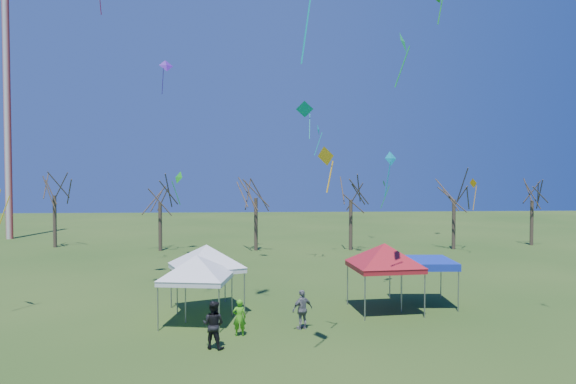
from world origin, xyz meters
name	(u,v)px	position (x,y,z in m)	size (l,w,h in m)	color
ground	(313,337)	(0.00, 0.00, 0.00)	(140.00, 140.00, 0.00)	#274B18
radio_mast	(7,118)	(-28.00, 34.00, 12.50)	(0.70, 0.70, 25.00)	silver
tree_0	(54,177)	(-20.85, 27.38, 6.49)	(3.83, 3.83, 8.44)	#3D2D21
tree_1	(160,185)	(-10.77, 24.65, 5.79)	(3.42, 3.42, 7.54)	#3D2D21
tree_2	(256,179)	(-2.37, 24.38, 6.29)	(3.71, 3.71, 8.18)	#3D2D21
tree_3	(351,182)	(6.03, 24.04, 6.08)	(3.59, 3.59, 7.91)	#3D2D21
tree_4	(454,182)	(15.36, 24.00, 6.06)	(3.58, 3.58, 7.89)	#3D2D21
tree_5	(532,185)	(23.72, 26.07, 5.73)	(3.39, 3.39, 7.46)	#3D2D21
tent_white_west	(207,249)	(-4.74, 4.27, 3.07)	(3.99, 3.99, 3.81)	gray
tent_white_mid	(197,260)	(-5.01, 2.36, 2.88)	(4.00, 4.00, 3.57)	gray
tent_red	(385,248)	(3.95, 3.79, 3.13)	(4.38, 4.38, 3.88)	gray
tent_blue	(423,263)	(6.24, 4.94, 2.16)	(3.13, 3.13, 2.35)	gray
person_green	(239,318)	(-3.02, 0.39, 0.76)	(0.56, 0.37, 1.53)	#4AB11C
person_grey	(302,309)	(-0.32, 1.15, 0.86)	(1.01, 0.42, 1.72)	slate
person_dark	(213,325)	(-3.97, -1.10, 0.92)	(0.90, 0.70, 1.85)	black
kite_22	(384,185)	(8.02, 19.98, 5.87)	(0.74, 0.73, 2.35)	#179622
kite_27	(404,43)	(3.63, -0.39, 11.99)	(0.78, 0.97, 2.26)	green
kite_19	(319,130)	(2.36, 17.47, 10.01)	(0.61, 0.90, 2.38)	#0DD0C2
kite_17	(391,160)	(5.46, 8.45, 7.58)	(0.85, 0.62, 2.64)	#0DABCA
kite_11	(305,109)	(1.31, 17.50, 11.59)	(1.40, 0.88, 2.89)	#0BAA88
kite_1	(326,157)	(0.45, -0.79, 7.42)	(0.76, 0.76, 1.84)	yellow
kite_2	(166,66)	(-9.57, 21.35, 15.48)	(1.30, 1.04, 2.82)	#4E17A2
kite_12	(474,184)	(15.65, 20.57, 5.92)	(0.46, 0.86, 2.68)	#FFA50D
kite_13	(178,178)	(-8.62, 20.99, 6.44)	(1.06, 1.12, 2.78)	#1DA619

